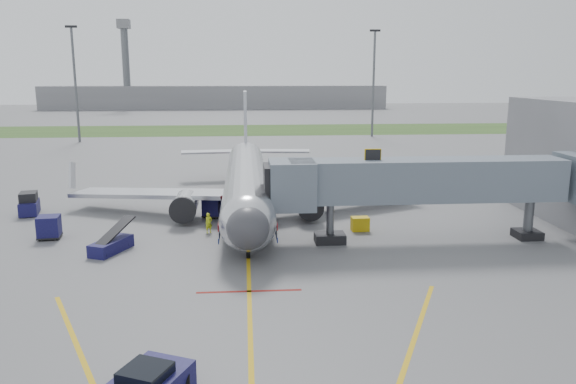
{
  "coord_description": "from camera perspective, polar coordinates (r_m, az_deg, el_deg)",
  "views": [
    {
      "loc": [
        -0.12,
        -34.15,
        12.14
      ],
      "look_at": [
        3.16,
        8.05,
        3.2
      ],
      "focal_mm": 35.0,
      "sensor_mm": 36.0,
      "label": 1
    }
  ],
  "objects": [
    {
      "name": "baggage_tug",
      "position": [
        54.25,
        -24.81,
        -1.17
      ],
      "size": [
        2.08,
        3.11,
        1.99
      ],
      "color": "#0E0C34",
      "rests_on": "ground"
    },
    {
      "name": "airliner",
      "position": [
        50.3,
        -4.22,
        1.01
      ],
      "size": [
        32.1,
        35.67,
        10.25
      ],
      "color": "silver",
      "rests_on": "ground"
    },
    {
      "name": "ground_power_cart",
      "position": [
        44.63,
        7.33,
        -3.24
      ],
      "size": [
        1.4,
        0.96,
        1.1
      ],
      "color": "gold",
      "rests_on": "ground"
    },
    {
      "name": "distant_terminal",
      "position": [
        204.55,
        -7.31,
        9.55
      ],
      "size": [
        120.0,
        14.0,
        8.0
      ],
      "primitive_type": "cube",
      "color": "slate",
      "rests_on": "ground"
    },
    {
      "name": "apron_markings",
      "position": [
        29.37,
        -3.9,
        -12.5
      ],
      "size": [
        21.52,
        50.0,
        0.01
      ],
      "color": "gold",
      "rests_on": "ground"
    },
    {
      "name": "ramp_worker",
      "position": [
        44.01,
        -8.05,
        -3.13
      ],
      "size": [
        0.69,
        0.62,
        1.59
      ],
      "primitive_type": "imported",
      "rotation": [
        0.0,
        0.0,
        0.53
      ],
      "color": "#BFD619",
      "rests_on": "ground"
    },
    {
      "name": "baggage_cart_b",
      "position": [
        45.74,
        -23.11,
        -3.3
      ],
      "size": [
        1.79,
        1.79,
        1.73
      ],
      "color": "#0E0C34",
      "rests_on": "ground"
    },
    {
      "name": "jet_bridge",
      "position": [
        41.95,
        13.67,
        1.05
      ],
      "size": [
        25.3,
        4.0,
        6.9
      ],
      "color": "slate",
      "rests_on": "ground"
    },
    {
      "name": "control_tower",
      "position": [
        203.17,
        -16.18,
        12.93
      ],
      "size": [
        4.0,
        4.0,
        30.0
      ],
      "color": "#595B60",
      "rests_on": "ground"
    },
    {
      "name": "belt_loader",
      "position": [
        41.0,
        -17.49,
        -5.12
      ],
      "size": [
        2.7,
        4.28,
        2.04
      ],
      "color": "#0E0C34",
      "rests_on": "ground"
    },
    {
      "name": "baggage_cart_a",
      "position": [
        49.41,
        -7.67,
        -1.31
      ],
      "size": [
        1.74,
        1.74,
        1.8
      ],
      "color": "#0E0C34",
      "rests_on": "ground"
    },
    {
      "name": "ground",
      "position": [
        36.24,
        -4.03,
        -7.67
      ],
      "size": [
        400.0,
        400.0,
        0.0
      ],
      "primitive_type": "plane",
      "color": "#565659",
      "rests_on": "ground"
    },
    {
      "name": "grass_strip",
      "position": [
        124.74,
        -4.39,
        6.31
      ],
      "size": [
        300.0,
        25.0,
        0.01
      ],
      "primitive_type": "cube",
      "color": "#2D4C1E",
      "rests_on": "ground"
    },
    {
      "name": "light_mast_left",
      "position": [
        108.36,
        -20.81,
        10.44
      ],
      "size": [
        2.0,
        0.44,
        20.4
      ],
      "color": "#595B60",
      "rests_on": "ground"
    },
    {
      "name": "baggage_cart_c",
      "position": [
        48.85,
        -7.7,
        -1.58
      ],
      "size": [
        1.83,
        1.83,
        1.62
      ],
      "color": "#0E0C34",
      "rests_on": "ground"
    },
    {
      "name": "light_mast_right",
      "position": [
        112.01,
        8.68,
        11.09
      ],
      "size": [
        2.0,
        0.44,
        20.4
      ],
      "color": "#595B60",
      "rests_on": "ground"
    }
  ]
}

